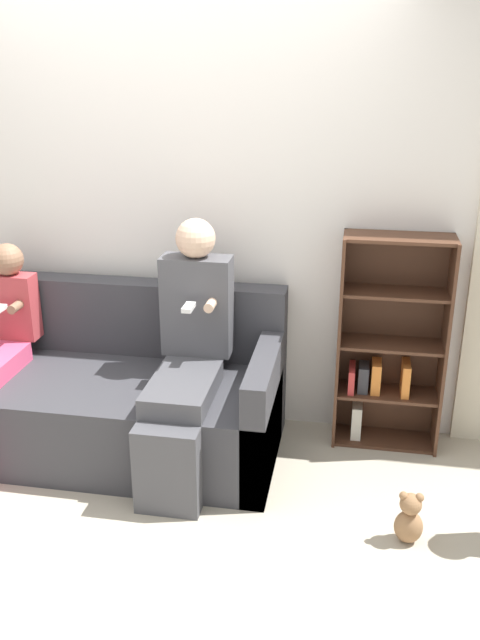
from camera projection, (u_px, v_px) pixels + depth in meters
name	position (u px, v px, depth m)	size (l,w,h in m)	color
ground_plane	(130.00, 505.00, 3.41)	(14.00, 14.00, 0.00)	#B2A893
back_wall	(175.00, 213.00, 3.90)	(10.00, 0.06, 2.55)	silver
couch	(99.00, 396.00, 3.87)	(2.06, 0.90, 0.90)	#38383D
adult_seated	(188.00, 349.00, 3.55)	(0.38, 0.86, 1.32)	#47474C
bookshelf	(388.00, 348.00, 3.82)	(0.59, 0.27, 1.23)	#4C2D1E
teddy_bear	(409.00, 519.00, 3.11)	(0.13, 0.11, 0.27)	#936B47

